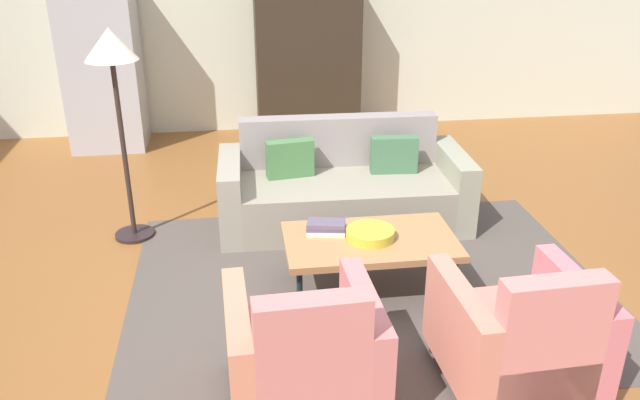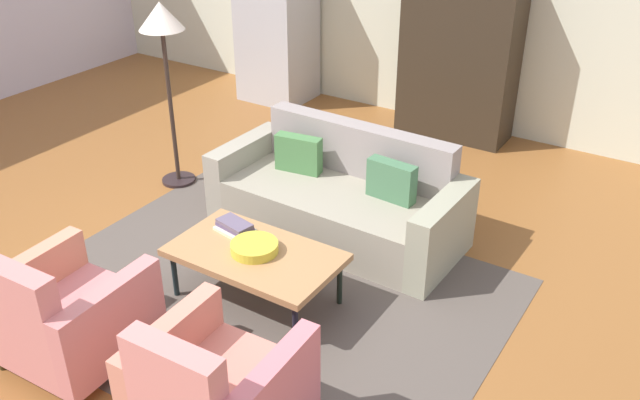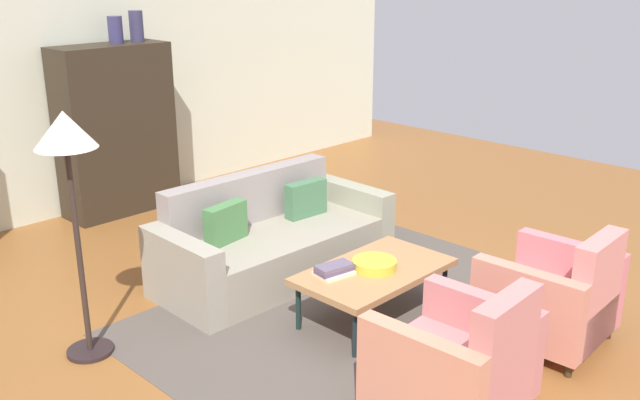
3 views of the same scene
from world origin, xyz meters
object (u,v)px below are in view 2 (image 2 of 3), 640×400
book_stack (235,227)px  cabinet (460,55)px  coffee_table (255,256)px  fruit_bowl (254,247)px  couch (342,199)px  armchair_right (213,395)px  refrigerator (277,24)px  armchair_left (65,319)px  floor_lamp (163,34)px

book_stack → cabinet: cabinet is taller
coffee_table → fruit_bowl: size_ratio=3.56×
book_stack → fruit_bowl: bearing=-26.1°
couch → book_stack: size_ratio=7.06×
cabinet → armchair_right: bearing=-82.7°
coffee_table → refrigerator: bearing=123.4°
couch → coffee_table: size_ratio=1.77×
armchair_left → floor_lamp: 2.78m
armchair_right → fruit_bowl: armchair_right is taller
fruit_bowl → coffee_table: bearing=0.0°
armchair_left → book_stack: size_ratio=2.93×
coffee_table → floor_lamp: (-1.78, 1.09, 1.07)m
armchair_right → cabinet: 4.85m
cabinet → armchair_left: bearing=-97.0°
coffee_table → book_stack: 0.33m
coffee_table → fruit_bowl: fruit_bowl is taller
refrigerator → floor_lamp: bearing=-77.5°
floor_lamp → coffee_table: bearing=-31.5°
cabinet → refrigerator: refrigerator is taller
fruit_bowl → refrigerator: (-2.31, 3.51, 0.48)m
refrigerator → floor_lamp: size_ratio=1.08×
cabinet → book_stack: bearing=-94.7°
coffee_table → refrigerator: 4.24m
couch → cabinet: 2.50m
book_stack → armchair_left: bearing=-103.1°
fruit_bowl → refrigerator: 4.23m
armchair_left → couch: bearing=73.5°
refrigerator → couch: bearing=-45.1°
cabinet → floor_lamp: size_ratio=1.05×
refrigerator → armchair_left: bearing=-69.8°
book_stack → refrigerator: size_ratio=0.16×
armchair_left → book_stack: bearing=74.7°
book_stack → coffee_table: bearing=-26.0°
couch → book_stack: 1.10m
couch → cabinet: size_ratio=1.18×
armchair_right → book_stack: size_ratio=2.93×
couch → fruit_bowl: 1.20m
armchair_right → fruit_bowl: 1.32m
couch → book_stack: (-0.29, -1.04, 0.16)m
fruit_bowl → floor_lamp: floor_lamp is taller
cabinet → floor_lamp: (-1.77, -2.52, 0.54)m
cabinet → fruit_bowl: bearing=-89.9°
armchair_left → refrigerator: refrigerator is taller
refrigerator → cabinet: bearing=2.6°
couch → refrigerator: size_ratio=1.15×
armchair_left → book_stack: armchair_left is taller
armchair_left → floor_lamp: bearing=115.5°
armchair_left → cabinet: cabinet is taller
coffee_table → floor_lamp: size_ratio=0.70×
fruit_bowl → book_stack: size_ratio=1.12×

